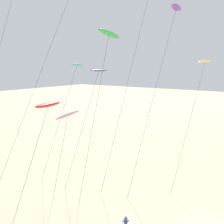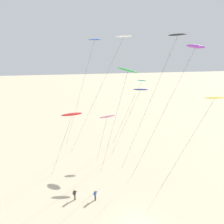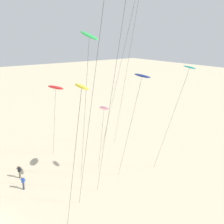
{
  "view_description": "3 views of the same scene",
  "coord_description": "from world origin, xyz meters",
  "px_view_note": "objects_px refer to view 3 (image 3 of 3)",
  "views": [
    {
      "loc": [
        -24.9,
        -7.8,
        14.3
      ],
      "look_at": [
        -1.43,
        9.34,
        9.66
      ],
      "focal_mm": 49.93,
      "sensor_mm": 36.0,
      "label": 1
    },
    {
      "loc": [
        -5.58,
        -15.82,
        20.58
      ],
      "look_at": [
        -1.1,
        13.66,
        10.11
      ],
      "focal_mm": 30.68,
      "sensor_mm": 36.0,
      "label": 2
    },
    {
      "loc": [
        24.04,
        -3.0,
        17.37
      ],
      "look_at": [
        0.37,
        14.46,
        8.95
      ],
      "focal_mm": 44.3,
      "sensor_mm": 36.0,
      "label": 3
    }
  ],
  "objects_px": {
    "kite_blue": "(138,3)",
    "kite_pink": "(104,108)",
    "kite_red": "(56,88)",
    "kite_teal": "(189,71)",
    "kite_green": "(89,37)",
    "kite_yellow": "(81,90)",
    "kite_flyer_nearest": "(23,182)",
    "kite_flyer_middle": "(19,171)",
    "kite_navy": "(142,77)"
  },
  "relations": [
    {
      "from": "kite_red",
      "to": "kite_blue",
      "type": "height_order",
      "value": "kite_blue"
    },
    {
      "from": "kite_red",
      "to": "kite_flyer_middle",
      "type": "height_order",
      "value": "kite_red"
    },
    {
      "from": "kite_navy",
      "to": "kite_green",
      "type": "xyz_separation_m",
      "value": [
        -3.24,
        -3.94,
        3.85
      ]
    },
    {
      "from": "kite_red",
      "to": "kite_blue",
      "type": "distance_m",
      "value": 14.63
    },
    {
      "from": "kite_blue",
      "to": "kite_yellow",
      "type": "height_order",
      "value": "kite_blue"
    },
    {
      "from": "kite_red",
      "to": "kite_teal",
      "type": "height_order",
      "value": "kite_teal"
    },
    {
      "from": "kite_blue",
      "to": "kite_flyer_middle",
      "type": "distance_m",
      "value": 25.47
    },
    {
      "from": "kite_blue",
      "to": "kite_green",
      "type": "relative_size",
      "value": 1.22
    },
    {
      "from": "kite_navy",
      "to": "kite_teal",
      "type": "distance_m",
      "value": 5.31
    },
    {
      "from": "kite_flyer_middle",
      "to": "kite_flyer_nearest",
      "type": "bearing_deg",
      "value": -10.49
    },
    {
      "from": "kite_green",
      "to": "kite_flyer_nearest",
      "type": "bearing_deg",
      "value": -133.38
    },
    {
      "from": "kite_blue",
      "to": "kite_navy",
      "type": "xyz_separation_m",
      "value": [
        7.39,
        -5.8,
        -7.77
      ]
    },
    {
      "from": "kite_pink",
      "to": "kite_yellow",
      "type": "distance_m",
      "value": 16.6
    },
    {
      "from": "kite_yellow",
      "to": "kite_flyer_middle",
      "type": "distance_m",
      "value": 22.36
    },
    {
      "from": "kite_pink",
      "to": "kite_yellow",
      "type": "xyz_separation_m",
      "value": [
        12.13,
        -9.99,
        5.36
      ]
    },
    {
      "from": "kite_flyer_middle",
      "to": "kite_yellow",
      "type": "bearing_deg",
      "value": -3.8
    },
    {
      "from": "kite_blue",
      "to": "kite_pink",
      "type": "bearing_deg",
      "value": -76.19
    },
    {
      "from": "kite_red",
      "to": "kite_blue",
      "type": "xyz_separation_m",
      "value": [
        4.18,
        9.67,
        10.15
      ]
    },
    {
      "from": "kite_yellow",
      "to": "kite_navy",
      "type": "xyz_separation_m",
      "value": [
        -6.29,
        10.48,
        -1.02
      ]
    },
    {
      "from": "kite_red",
      "to": "kite_flyer_nearest",
      "type": "bearing_deg",
      "value": -65.01
    },
    {
      "from": "kite_flyer_nearest",
      "to": "kite_flyer_middle",
      "type": "bearing_deg",
      "value": 169.51
    },
    {
      "from": "kite_blue",
      "to": "kite_flyer_middle",
      "type": "relative_size",
      "value": 12.96
    },
    {
      "from": "kite_green",
      "to": "kite_flyer_nearest",
      "type": "relative_size",
      "value": 10.62
    },
    {
      "from": "kite_yellow",
      "to": "kite_blue",
      "type": "bearing_deg",
      "value": 130.04
    },
    {
      "from": "kite_teal",
      "to": "kite_flyer_nearest",
      "type": "xyz_separation_m",
      "value": [
        -10.41,
        -14.86,
        -12.74
      ]
    },
    {
      "from": "kite_red",
      "to": "kite_navy",
      "type": "distance_m",
      "value": 12.42
    },
    {
      "from": "kite_green",
      "to": "kite_flyer_middle",
      "type": "height_order",
      "value": "kite_green"
    },
    {
      "from": "kite_navy",
      "to": "kite_flyer_nearest",
      "type": "bearing_deg",
      "value": -131.85
    },
    {
      "from": "kite_navy",
      "to": "kite_teal",
      "type": "xyz_separation_m",
      "value": [
        1.62,
        5.04,
        0.43
      ]
    },
    {
      "from": "kite_red",
      "to": "kite_green",
      "type": "relative_size",
      "value": 0.63
    },
    {
      "from": "kite_yellow",
      "to": "kite_teal",
      "type": "bearing_deg",
      "value": 106.75
    },
    {
      "from": "kite_green",
      "to": "kite_blue",
      "type": "bearing_deg",
      "value": 113.04
    },
    {
      "from": "kite_red",
      "to": "kite_flyer_middle",
      "type": "bearing_deg",
      "value": -90.6
    },
    {
      "from": "kite_yellow",
      "to": "kite_flyer_nearest",
      "type": "relative_size",
      "value": 8.79
    },
    {
      "from": "kite_red",
      "to": "kite_blue",
      "type": "relative_size",
      "value": 0.51
    },
    {
      "from": "kite_flyer_middle",
      "to": "kite_red",
      "type": "bearing_deg",
      "value": 89.4
    },
    {
      "from": "kite_red",
      "to": "kite_yellow",
      "type": "bearing_deg",
      "value": -20.33
    },
    {
      "from": "kite_flyer_nearest",
      "to": "kite_pink",
      "type": "bearing_deg",
      "value": 72.44
    },
    {
      "from": "kite_teal",
      "to": "kite_pink",
      "type": "bearing_deg",
      "value": -143.44
    },
    {
      "from": "kite_red",
      "to": "kite_flyer_nearest",
      "type": "height_order",
      "value": "kite_red"
    },
    {
      "from": "kite_yellow",
      "to": "kite_teal",
      "type": "distance_m",
      "value": 16.22
    },
    {
      "from": "kite_yellow",
      "to": "kite_green",
      "type": "height_order",
      "value": "kite_green"
    },
    {
      "from": "kite_teal",
      "to": "kite_flyer_nearest",
      "type": "distance_m",
      "value": 22.17
    },
    {
      "from": "kite_red",
      "to": "kite_pink",
      "type": "distance_m",
      "value": 6.92
    },
    {
      "from": "kite_navy",
      "to": "kite_teal",
      "type": "bearing_deg",
      "value": 72.16
    },
    {
      "from": "kite_blue",
      "to": "kite_navy",
      "type": "distance_m",
      "value": 12.19
    },
    {
      "from": "kite_teal",
      "to": "kite_flyer_nearest",
      "type": "height_order",
      "value": "kite_teal"
    },
    {
      "from": "kite_navy",
      "to": "kite_flyer_middle",
      "type": "distance_m",
      "value": 19.31
    },
    {
      "from": "kite_yellow",
      "to": "kite_green",
      "type": "xyz_separation_m",
      "value": [
        -9.54,
        6.54,
        2.83
      ]
    },
    {
      "from": "kite_blue",
      "to": "kite_pink",
      "type": "distance_m",
      "value": 13.73
    }
  ]
}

